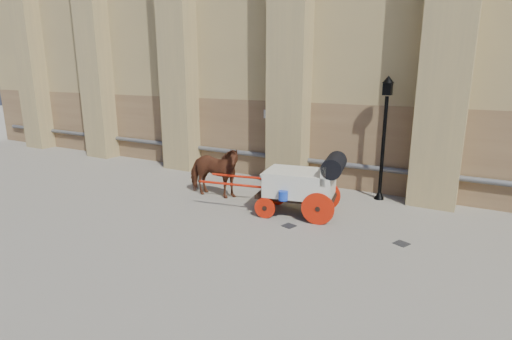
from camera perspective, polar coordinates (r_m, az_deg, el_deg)
The scene contains 6 objects.
ground at distance 11.56m, azimuth 1.40°, elevation -6.88°, with size 90.00×90.00×0.00m, color gray.
horse at distance 13.28m, azimuth -6.10°, elevation -0.23°, with size 0.94×2.06×1.74m, color brown.
carriage at distance 11.58m, azimuth 6.95°, elevation -1.73°, with size 4.36×1.88×1.85m.
street_lamp at distance 13.34m, azimuth 17.81°, elevation 4.74°, with size 0.37×0.37×3.97m.
drain_grate_near at distance 11.03m, azimuth 4.72°, elevation -7.95°, with size 0.32×0.32×0.01m, color black.
drain_grate_far at distance 10.56m, azimuth 20.07°, elevation -9.84°, with size 0.32×0.32×0.01m, color black.
Camera 1 is at (5.05, -9.54, 4.15)m, focal length 28.00 mm.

